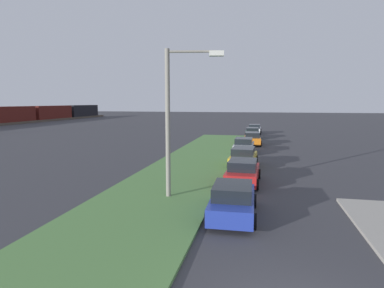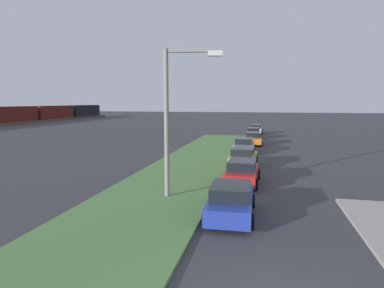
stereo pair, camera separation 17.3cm
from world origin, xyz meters
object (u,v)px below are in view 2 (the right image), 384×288
parked_car_silver (244,146)px  parked_car_orange (253,139)px  parked_car_yellow (243,157)px  parked_car_green (253,133)px  parked_car_red (242,172)px  parked_car_white (256,129)px  parked_car_blue (231,200)px  streetlight (173,113)px

parked_car_silver → parked_car_orange: size_ratio=0.99×
parked_car_yellow → parked_car_green: 19.78m
parked_car_silver → parked_car_orange: bearing=-5.0°
parked_car_orange → parked_car_green: (6.76, 0.19, 0.00)m
parked_car_silver → parked_car_red: bearing=-176.5°
parked_car_yellow → parked_car_white: size_ratio=1.01×
parked_car_orange → parked_car_white: (13.27, 0.03, 0.00)m
parked_car_blue → streetlight: (2.06, 3.12, 3.67)m
parked_car_red → parked_car_white: same height
parked_car_red → streetlight: 6.19m
parked_car_silver → streetlight: size_ratio=0.58×
parked_car_orange → parked_car_green: size_ratio=1.00×
parked_car_green → streetlight: (-28.93, 3.06, 3.67)m
parked_car_silver → streetlight: bearing=171.3°
streetlight → parked_car_red: bearing=-40.1°
parked_car_blue → parked_car_green: size_ratio=0.99×
parked_car_blue → parked_car_green: bearing=-1.0°
parked_car_red → parked_car_orange: same height
parked_car_green → parked_car_orange: bearing=178.9°
parked_car_orange → parked_car_green: bearing=-1.0°
parked_car_silver → streetlight: (-15.87, 2.62, 3.67)m
parked_car_yellow → parked_car_orange: same height
parked_car_blue → parked_car_white: (37.50, -0.10, 0.00)m
parked_car_green → streetlight: size_ratio=0.58×
streetlight → parked_car_white: bearing=-5.2°
parked_car_red → parked_car_yellow: bearing=4.4°
parked_car_orange → parked_car_white: same height
parked_car_white → streetlight: (-35.44, 3.22, 3.67)m
parked_car_silver → parked_car_green: bearing=-1.2°
parked_car_green → parked_car_white: bearing=-4.1°
parked_car_yellow → parked_car_green: same height
parked_car_blue → parked_car_red: 5.87m
parked_car_red → parked_car_silver: size_ratio=1.01×
parked_car_red → parked_car_orange: bearing=1.4°
parked_car_red → parked_car_silver: bearing=4.3°
streetlight → parked_car_orange: bearing=-8.3°
parked_car_blue → parked_car_yellow: bearing=-0.3°
parked_car_silver → streetlight: 16.50m
parked_car_blue → parked_car_orange: bearing=-1.5°
parked_car_blue → parked_car_green: (30.98, 0.05, 0.00)m
parked_car_green → parked_car_blue: bearing=177.4°
parked_car_blue → parked_car_green: same height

